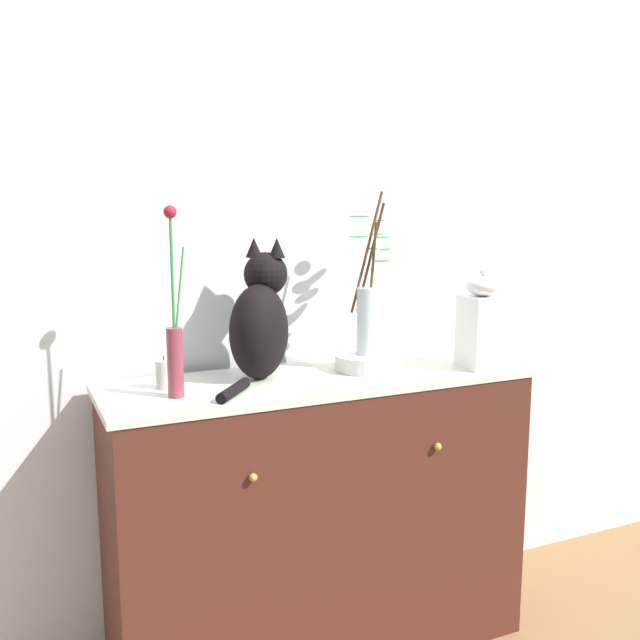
{
  "coord_description": "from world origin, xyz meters",
  "views": [
    {
      "loc": [
        -0.91,
        -2.02,
        1.5
      ],
      "look_at": [
        0.0,
        0.0,
        1.13
      ],
      "focal_mm": 40.23,
      "sensor_mm": 36.0,
      "label": 1
    }
  ],
  "objects_px": {
    "bowl_porcelain": "(367,362)",
    "vase_glass_clear": "(368,310)",
    "vase_slim_green": "(175,344)",
    "candle_pillar": "(164,374)",
    "cat_sitting": "(260,320)",
    "sideboard": "(320,515)",
    "jar_lidded_porcelain": "(481,324)"
  },
  "relations": [
    {
      "from": "cat_sitting",
      "to": "vase_slim_green",
      "type": "distance_m",
      "value": 0.32
    },
    {
      "from": "cat_sitting",
      "to": "sideboard",
      "type": "bearing_deg",
      "value": -18.16
    },
    {
      "from": "bowl_porcelain",
      "to": "vase_slim_green",
      "type": "bearing_deg",
      "value": -174.03
    },
    {
      "from": "cat_sitting",
      "to": "jar_lidded_porcelain",
      "type": "xyz_separation_m",
      "value": [
        0.71,
        -0.17,
        -0.03
      ]
    },
    {
      "from": "cat_sitting",
      "to": "vase_slim_green",
      "type": "bearing_deg",
      "value": -158.98
    },
    {
      "from": "cat_sitting",
      "to": "bowl_porcelain",
      "type": "bearing_deg",
      "value": -7.25
    },
    {
      "from": "sideboard",
      "to": "jar_lidded_porcelain",
      "type": "height_order",
      "value": "jar_lidded_porcelain"
    },
    {
      "from": "vase_slim_green",
      "to": "bowl_porcelain",
      "type": "xyz_separation_m",
      "value": [
        0.65,
        0.07,
        -0.13
      ]
    },
    {
      "from": "bowl_porcelain",
      "to": "candle_pillar",
      "type": "distance_m",
      "value": 0.66
    },
    {
      "from": "cat_sitting",
      "to": "candle_pillar",
      "type": "relative_size",
      "value": 4.51
    },
    {
      "from": "vase_slim_green",
      "to": "candle_pillar",
      "type": "relative_size",
      "value": 5.57
    },
    {
      "from": "bowl_porcelain",
      "to": "sideboard",
      "type": "bearing_deg",
      "value": -175.7
    },
    {
      "from": "sideboard",
      "to": "cat_sitting",
      "type": "xyz_separation_m",
      "value": [
        -0.18,
        0.06,
        0.65
      ]
    },
    {
      "from": "vase_glass_clear",
      "to": "jar_lidded_porcelain",
      "type": "height_order",
      "value": "vase_glass_clear"
    },
    {
      "from": "vase_glass_clear",
      "to": "candle_pillar",
      "type": "distance_m",
      "value": 0.68
    },
    {
      "from": "sideboard",
      "to": "vase_glass_clear",
      "type": "height_order",
      "value": "vase_glass_clear"
    },
    {
      "from": "candle_pillar",
      "to": "sideboard",
      "type": "bearing_deg",
      "value": -6.34
    },
    {
      "from": "cat_sitting",
      "to": "candle_pillar",
      "type": "height_order",
      "value": "cat_sitting"
    },
    {
      "from": "candle_pillar",
      "to": "bowl_porcelain",
      "type": "bearing_deg",
      "value": -3.5
    },
    {
      "from": "cat_sitting",
      "to": "candle_pillar",
      "type": "xyz_separation_m",
      "value": [
        -0.3,
        -0.0,
        -0.14
      ]
    },
    {
      "from": "vase_slim_green",
      "to": "bowl_porcelain",
      "type": "height_order",
      "value": "vase_slim_green"
    },
    {
      "from": "vase_slim_green",
      "to": "cat_sitting",
      "type": "bearing_deg",
      "value": 21.02
    },
    {
      "from": "sideboard",
      "to": "bowl_porcelain",
      "type": "xyz_separation_m",
      "value": [
        0.18,
        0.01,
        0.5
      ]
    },
    {
      "from": "sideboard",
      "to": "vase_slim_green",
      "type": "distance_m",
      "value": 0.78
    },
    {
      "from": "bowl_porcelain",
      "to": "jar_lidded_porcelain",
      "type": "height_order",
      "value": "jar_lidded_porcelain"
    },
    {
      "from": "cat_sitting",
      "to": "candle_pillar",
      "type": "bearing_deg",
      "value": -179.1
    },
    {
      "from": "vase_glass_clear",
      "to": "vase_slim_green",
      "type": "bearing_deg",
      "value": -173.71
    },
    {
      "from": "sideboard",
      "to": "cat_sitting",
      "type": "bearing_deg",
      "value": 161.84
    },
    {
      "from": "cat_sitting",
      "to": "bowl_porcelain",
      "type": "height_order",
      "value": "cat_sitting"
    },
    {
      "from": "bowl_porcelain",
      "to": "vase_glass_clear",
      "type": "distance_m",
      "value": 0.17
    },
    {
      "from": "vase_slim_green",
      "to": "candle_pillar",
      "type": "distance_m",
      "value": 0.15
    },
    {
      "from": "vase_slim_green",
      "to": "candle_pillar",
      "type": "height_order",
      "value": "vase_slim_green"
    }
  ]
}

